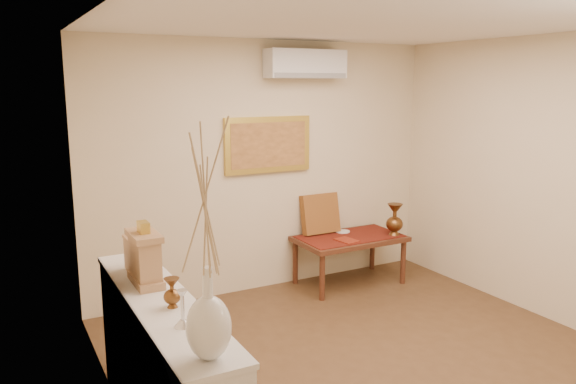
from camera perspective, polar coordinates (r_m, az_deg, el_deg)
floor at (r=4.70m, az=10.77°, el=-17.77°), size 4.50×4.50×0.00m
ceiling at (r=4.16m, az=12.15°, el=17.01°), size 4.50×4.50×0.00m
wall_back at (r=6.10m, az=-2.14°, el=2.51°), size 4.00×0.02×2.70m
wall_left at (r=3.36m, az=-16.07°, el=-4.94°), size 0.02×4.50×2.70m
wall_right at (r=5.70m, az=27.14°, el=0.71°), size 0.02×4.50×2.70m
white_vase at (r=2.55m, az=-8.30°, el=-5.16°), size 0.21×0.21×1.12m
candlestick at (r=3.07m, az=-10.67°, el=-11.54°), size 0.10×0.10×0.20m
brass_urn_small at (r=3.32m, az=-11.71°, el=-9.59°), size 0.10×0.10×0.23m
table_cloth at (r=6.37m, az=6.29°, el=-4.50°), size 1.14×0.59×0.01m
brass_urn_tall at (r=6.45m, az=10.79°, el=-2.41°), size 0.19×0.19×0.44m
plate at (r=6.53m, az=5.58°, el=-4.01°), size 0.16×0.16×0.01m
menu at (r=6.17m, az=5.98°, el=-4.90°), size 0.22×0.28×0.01m
cushion at (r=6.42m, az=3.28°, el=-2.21°), size 0.45×0.19×0.46m
display_ledge at (r=3.71m, az=-12.58°, el=-17.50°), size 0.37×2.02×0.98m
mantel_clock at (r=3.71m, az=-14.30°, el=-6.47°), size 0.17×0.36×0.41m
wooden_chest at (r=3.99m, az=-14.96°, el=-6.05°), size 0.16×0.21×0.24m
low_table at (r=6.39m, az=6.28°, el=-5.10°), size 1.20×0.70×0.55m
painting at (r=6.04m, az=-2.05°, el=4.82°), size 1.00×0.06×0.60m
ac_unit at (r=6.11m, az=1.80°, el=12.86°), size 0.90×0.25×0.30m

